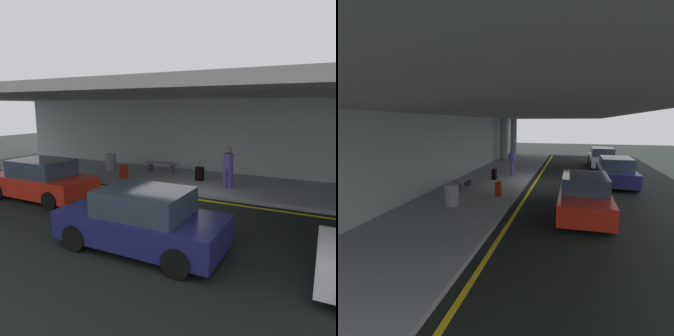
% 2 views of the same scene
% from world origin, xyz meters
% --- Properties ---
extents(ground_plane, '(60.00, 60.00, 0.00)m').
position_xyz_m(ground_plane, '(0.00, 0.00, 0.00)').
color(ground_plane, black).
extents(sidewalk, '(26.00, 4.20, 0.15)m').
position_xyz_m(sidewalk, '(0.00, 3.10, 0.07)').
color(sidewalk, gray).
rests_on(sidewalk, ground).
extents(lane_stripe_yellow, '(26.00, 0.14, 0.01)m').
position_xyz_m(lane_stripe_yellow, '(0.00, 0.66, 0.00)').
color(lane_stripe_yellow, yellow).
rests_on(lane_stripe_yellow, ground).
extents(ceiling_overhang, '(28.00, 13.20, 0.30)m').
position_xyz_m(ceiling_overhang, '(0.00, 2.60, 3.95)').
color(ceiling_overhang, '#9D9D97').
rests_on(ceiling_overhang, support_column_far_left).
extents(terminal_back_wall, '(26.00, 0.30, 3.80)m').
position_xyz_m(terminal_back_wall, '(0.00, 5.35, 1.90)').
color(terminal_back_wall, '#A9B5B4').
rests_on(terminal_back_wall, ground).
extents(car_red, '(4.10, 1.92, 1.50)m').
position_xyz_m(car_red, '(-4.63, -1.84, 0.71)').
color(car_red, red).
rests_on(car_red, ground).
extents(car_navy, '(4.10, 1.92, 1.50)m').
position_xyz_m(car_navy, '(0.95, -3.74, 0.71)').
color(car_navy, navy).
rests_on(car_navy, ground).
extents(traveler_with_luggage, '(0.38, 0.38, 1.68)m').
position_xyz_m(traveler_with_luggage, '(1.33, 2.26, 1.11)').
color(traveler_with_luggage, '#51489A').
rests_on(traveler_with_luggage, sidewalk).
extents(suitcase_upright_primary, '(0.36, 0.22, 0.90)m').
position_xyz_m(suitcase_upright_primary, '(-0.19, 3.00, 0.46)').
color(suitcase_upright_primary, black).
rests_on(suitcase_upright_primary, sidewalk).
extents(suitcase_upright_secondary, '(0.36, 0.22, 0.90)m').
position_xyz_m(suitcase_upright_secondary, '(-3.47, 1.82, 0.46)').
color(suitcase_upright_secondary, maroon).
rests_on(suitcase_upright_secondary, sidewalk).
extents(bench_metal, '(1.60, 0.50, 0.48)m').
position_xyz_m(bench_metal, '(-2.63, 3.90, 0.50)').
color(bench_metal, slate).
rests_on(bench_metal, sidewalk).
extents(trash_bin_steel, '(0.56, 0.56, 0.85)m').
position_xyz_m(trash_bin_steel, '(-5.28, 3.23, 0.57)').
color(trash_bin_steel, gray).
rests_on(trash_bin_steel, sidewalk).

